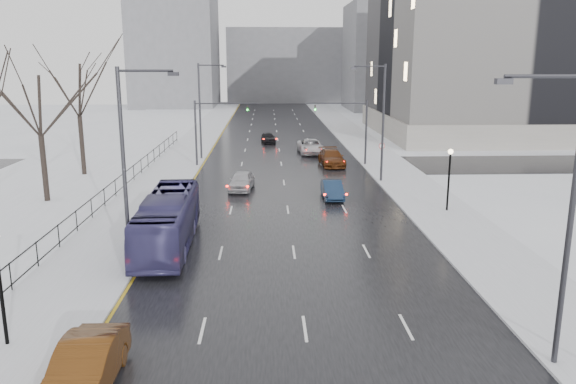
{
  "coord_description": "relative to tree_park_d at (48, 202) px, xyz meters",
  "views": [
    {
      "loc": [
        -1.41,
        -7.11,
        10.27
      ],
      "look_at": [
        -0.17,
        25.94,
        2.5
      ],
      "focal_mm": 35.0,
      "sensor_mm": 36.0,
      "label": 1
    }
  ],
  "objects": [
    {
      "name": "sedan_center_far",
      "position": [
        16.53,
        29.93,
        0.7
      ],
      "size": [
        2.02,
        4.05,
        1.33
      ],
      "primitive_type": "imported",
      "rotation": [
        0.0,
        0.0,
        0.12
      ],
      "color": "black",
      "rests_on": "road"
    },
    {
      "name": "cross_road",
      "position": [
        17.8,
        14.0,
        0.02
      ],
      "size": [
        130.0,
        10.0,
        0.04
      ],
      "primitive_type": "cube",
      "color": "black",
      "rests_on": "ground"
    },
    {
      "name": "mast_signal_left",
      "position": [
        10.47,
        14.0,
        4.11
      ],
      "size": [
        6.1,
        0.33,
        6.5
      ],
      "color": "#2D2D33",
      "rests_on": "ground"
    },
    {
      "name": "bldg_far_left",
      "position": [
        -4.2,
        91.0,
        14.0
      ],
      "size": [
        18.0,
        22.0,
        28.0
      ],
      "primitive_type": "cube",
      "color": "slate",
      "rests_on": "ground"
    },
    {
      "name": "sidewalk_left",
      "position": [
        7.3,
        26.0,
        0.08
      ],
      "size": [
        5.0,
        150.0,
        0.16
      ],
      "primitive_type": "cube",
      "color": "silver",
      "rests_on": "ground"
    },
    {
      "name": "iron_fence",
      "position": [
        4.8,
        -4.0,
        0.91
      ],
      "size": [
        0.06,
        70.0,
        1.3
      ],
      "color": "black",
      "rests_on": "sidewalk_left"
    },
    {
      "name": "bus",
      "position": [
        10.8,
        -10.74,
        1.54
      ],
      "size": [
        2.81,
        10.82,
        3.0
      ],
      "primitive_type": "imported",
      "rotation": [
        0.0,
        0.0,
        0.03
      ],
      "color": "#3C376B",
      "rests_on": "road"
    },
    {
      "name": "lamppost_r_mid",
      "position": [
        28.8,
        -4.0,
        2.94
      ],
      "size": [
        0.36,
        0.36,
        4.28
      ],
      "color": "black",
      "rests_on": "sidewalk_right"
    },
    {
      "name": "tree_park_e",
      "position": [
        -0.4,
        10.0,
        0.0
      ],
      "size": [
        9.45,
        9.45,
        13.5
      ],
      "primitive_type": null,
      "color": "black",
      "rests_on": "ground"
    },
    {
      "name": "sidewalk_right",
      "position": [
        28.3,
        26.0,
        0.08
      ],
      "size": [
        5.0,
        150.0,
        0.16
      ],
      "primitive_type": "cube",
      "color": "silver",
      "rests_on": "ground"
    },
    {
      "name": "mast_signal_right",
      "position": [
        25.13,
        14.0,
        4.11
      ],
      "size": [
        6.1,
        0.33,
        6.5
      ],
      "color": "#2D2D33",
      "rests_on": "ground"
    },
    {
      "name": "road",
      "position": [
        17.8,
        26.0,
        0.02
      ],
      "size": [
        16.0,
        150.0,
        0.04
      ],
      "primitive_type": "cube",
      "color": "black",
      "rests_on": "ground"
    },
    {
      "name": "sedan_right_near",
      "position": [
        21.3,
        0.21,
        0.71
      ],
      "size": [
        1.48,
        4.11,
        1.35
      ],
      "primitive_type": "imported",
      "rotation": [
        0.0,
        0.0,
        0.01
      ],
      "color": "#162944",
      "rests_on": "road"
    },
    {
      "name": "sedan_left_near",
      "position": [
        10.6,
        -24.95,
        0.84
      ],
      "size": [
        1.71,
        4.88,
        1.61
      ],
      "primitive_type": "imported",
      "rotation": [
        0.0,
        0.0,
        -0.0
      ],
      "color": "#502B0D",
      "rests_on": "road"
    },
    {
      "name": "streetlight_r_near",
      "position": [
        25.97,
        -24.0,
        5.62
      ],
      "size": [
        2.95,
        0.25,
        10.0
      ],
      "color": "#2D2D33",
      "rests_on": "ground"
    },
    {
      "name": "bldg_far_right",
      "position": [
        45.8,
        81.0,
        11.0
      ],
      "size": [
        24.0,
        20.0,
        22.0
      ],
      "primitive_type": "cube",
      "color": "slate",
      "rests_on": "ground"
    },
    {
      "name": "park_strip",
      "position": [
        -2.2,
        26.0,
        0.06
      ],
      "size": [
        14.0,
        150.0,
        0.12
      ],
      "primitive_type": "cube",
      "color": "white",
      "rests_on": "ground"
    },
    {
      "name": "sedan_right_cross",
      "position": [
        21.3,
        21.36,
        0.84
      ],
      "size": [
        3.01,
        5.9,
        1.6
      ],
      "primitive_type": "imported",
      "rotation": [
        0.0,
        0.0,
        0.06
      ],
      "color": "silver",
      "rests_on": "road"
    },
    {
      "name": "no_uturn_sign",
      "position": [
        27.0,
        10.0,
        2.3
      ],
      "size": [
        0.6,
        0.06,
        2.7
      ],
      "color": "#2D2D33",
      "rests_on": "sidewalk_right"
    },
    {
      "name": "streetlight_r_mid",
      "position": [
        25.97,
        6.0,
        5.62
      ],
      "size": [
        2.95,
        0.25,
        10.0
      ],
      "color": "#2D2D33",
      "rests_on": "ground"
    },
    {
      "name": "tree_park_d",
      "position": [
        0.0,
        0.0,
        0.0
      ],
      "size": [
        8.75,
        8.75,
        12.5
      ],
      "primitive_type": null,
      "color": "black",
      "rests_on": "ground"
    },
    {
      "name": "streetlight_l_near",
      "position": [
        9.63,
        -14.0,
        5.62
      ],
      "size": [
        2.95,
        0.25,
        10.0
      ],
      "color": "#2D2D33",
      "rests_on": "ground"
    },
    {
      "name": "streetlight_l_far",
      "position": [
        9.63,
        18.0,
        5.62
      ],
      "size": [
        2.95,
        0.25,
        10.0
      ],
      "color": "#2D2D33",
      "rests_on": "ground"
    },
    {
      "name": "sedan_right_far",
      "position": [
        22.79,
        13.84,
        0.83
      ],
      "size": [
        2.51,
        5.56,
        1.58
      ],
      "primitive_type": "imported",
      "rotation": [
        0.0,
        0.0,
        0.05
      ],
      "color": "#50250D",
      "rests_on": "road"
    },
    {
      "name": "civic_building",
      "position": [
        52.8,
        38.0,
        11.21
      ],
      "size": [
        41.0,
        31.0,
        24.8
      ],
      "color": "gray",
      "rests_on": "ground"
    },
    {
      "name": "sedan_center_near",
      "position": [
        14.3,
        3.37,
        0.79
      ],
      "size": [
        2.28,
        4.58,
        1.5
      ],
      "primitive_type": "imported",
      "rotation": [
        0.0,
        0.0,
        -0.12
      ],
      "color": "#AAA9AE",
      "rests_on": "road"
    },
    {
      "name": "bldg_far_center",
      "position": [
        21.8,
        106.0,
        9.0
      ],
      "size": [
        30.0,
        18.0,
        18.0
      ],
      "primitive_type": "cube",
      "color": "slate",
      "rests_on": "ground"
    }
  ]
}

